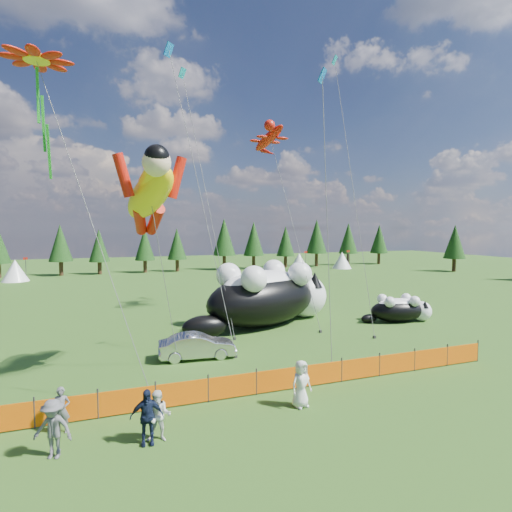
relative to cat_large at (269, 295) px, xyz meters
The scene contains 19 objects.
ground 9.10m from the cat_large, 116.40° to the right, with size 160.00×160.00×0.00m, color #123309.
safety_fence 11.73m from the cat_large, 109.81° to the right, with size 22.06×0.06×1.10m.
tree_line 37.32m from the cat_large, 96.07° to the left, with size 90.00×4.00×8.00m, color black, non-canonical shape.
festival_tents 32.84m from the cat_large, 77.58° to the left, with size 50.00×3.20×2.80m, color white, non-canonical shape.
cat_large is the anchor object (origin of this frame).
cat_small 9.66m from the cat_large, 15.15° to the right, with size 5.39×2.63×1.96m.
car 8.51m from the cat_large, 138.33° to the right, with size 1.38×3.96×1.30m, color silver.
spectator_a 16.73m from the cat_large, 136.24° to the right, with size 0.56×0.37×1.53m, color #56555A.
spectator_b 16.05m from the cat_large, 124.53° to the right, with size 0.79×0.47×1.63m, color silver.
spectator_c 16.31m from the cat_large, 125.47° to the right, with size 1.03×0.53×1.76m, color #121B33.
spectator_d 17.86m from the cat_large, 132.79° to the right, with size 1.14×0.59×1.76m, color #56555A.
spectator_e 13.13m from the cat_large, 106.52° to the right, with size 0.87×0.57×1.79m, color silver.
superhero_kite 12.92m from the cat_large, 140.00° to the right, with size 5.56×5.81×10.52m.
gecko_kite 12.80m from the cat_large, 68.73° to the left, with size 3.88×10.80×15.94m.
flower_kite 18.66m from the cat_large, 151.49° to the right, with size 6.00×5.63×14.54m.
diamond_kite_a 16.15m from the cat_large, behind, with size 2.98×6.15×18.74m.
diamond_kite_b 16.73m from the cat_large, ahead, with size 1.50×7.30×20.52m.
diamond_kite_c 13.92m from the cat_large, 93.51° to the right, with size 0.99×2.60×14.89m.
diamond_kite_d 16.16m from the cat_large, 143.85° to the left, with size 2.28×7.55×19.36m.
Camera 1 is at (-6.42, -17.85, 6.78)m, focal length 28.00 mm.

